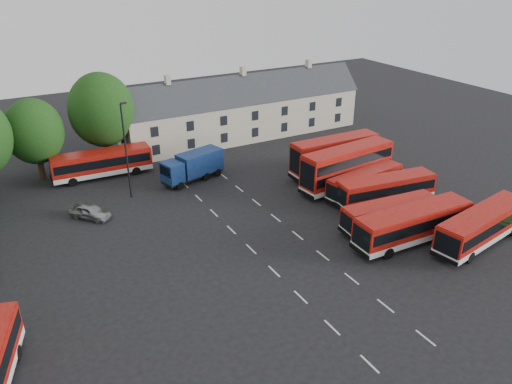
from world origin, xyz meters
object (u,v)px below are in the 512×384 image
(bus_dd_south, at_px, (347,165))
(silver_car, at_px, (90,211))
(box_truck, at_px, (193,165))
(lamppost, at_px, (126,149))
(bus_row_a, at_px, (483,224))

(bus_dd_south, distance_m, silver_car, 27.91)
(box_truck, relative_size, silver_car, 1.84)
(box_truck, bearing_deg, lamppost, 171.91)
(silver_car, bearing_deg, box_truck, -23.83)
(bus_row_a, relative_size, silver_car, 2.77)
(box_truck, height_order, lamppost, lamppost)
(silver_car, bearing_deg, bus_row_a, -76.61)
(bus_dd_south, height_order, silver_car, bus_dd_south)
(box_truck, distance_m, lamppost, 8.67)
(bus_dd_south, distance_m, lamppost, 24.16)
(bus_row_a, relative_size, bus_dd_south, 1.00)
(bus_row_a, bearing_deg, box_truck, 114.14)
(box_truck, height_order, silver_car, box_truck)
(bus_row_a, height_order, lamppost, lamppost)
(bus_dd_south, distance_m, box_truck, 17.65)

